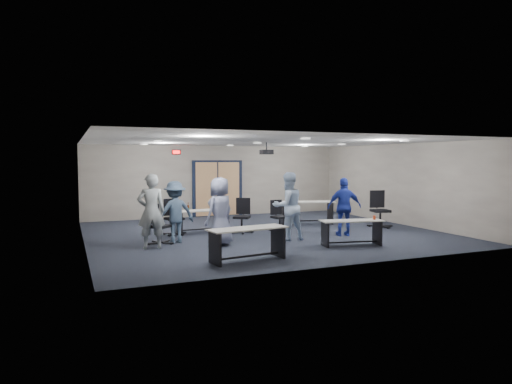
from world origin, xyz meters
name	(u,v)px	position (x,y,z in m)	size (l,w,h in m)	color
floor	(264,233)	(0.00, 0.00, 0.00)	(10.00, 10.00, 0.00)	#1C212D
back_wall	(217,181)	(0.00, 4.50, 1.35)	(10.00, 0.04, 2.70)	slate
front_wall	(352,200)	(0.00, -4.50, 1.35)	(10.00, 0.04, 2.70)	slate
left_wall	(83,192)	(-5.00, 0.00, 1.35)	(0.04, 9.00, 2.70)	slate
right_wall	(400,184)	(5.00, 0.00, 1.35)	(0.04, 9.00, 2.70)	slate
ceiling	(264,141)	(0.00, 0.00, 2.70)	(10.00, 9.00, 0.04)	white
double_door	(218,189)	(0.00, 4.46, 1.05)	(2.00, 0.07, 2.20)	black
exit_sign	(176,152)	(-1.60, 4.44, 2.45)	(0.32, 0.07, 0.18)	black
ceiling_projector	(267,152)	(0.30, 0.50, 2.40)	(0.35, 0.32, 0.37)	black
ceiling_can_lights	(261,143)	(0.00, 0.25, 2.67)	(6.24, 5.74, 0.02)	silver
table_front_left	(248,238)	(-1.82, -3.30, 0.48)	(1.81, 0.82, 0.71)	#A9A8A0
table_front_right	(352,228)	(1.24, -2.69, 0.44)	(1.65, 0.82, 0.75)	#A9A8A0
table_back_left	(203,217)	(-1.63, 0.86, 0.46)	(1.67, 0.66, 0.91)	#A9A8A0
table_back_right	(306,209)	(2.08, 1.20, 0.52)	(1.98, 1.11, 0.76)	#A9A8A0
chair_back_a	(174,217)	(-2.54, 0.64, 0.52)	(0.65, 0.65, 1.04)	black
chair_back_b	(242,216)	(-0.61, 0.24, 0.51)	(0.64, 0.64, 1.03)	black
chair_back_c	(280,216)	(0.55, 0.07, 0.47)	(0.59, 0.59, 0.94)	black
chair_loose_left	(160,225)	(-3.20, -0.68, 0.51)	(0.64, 0.64, 1.02)	black
chair_loose_right	(380,209)	(3.85, -0.47, 0.59)	(0.74, 0.74, 1.18)	black
person_gray	(151,211)	(-3.50, -1.18, 0.92)	(0.67, 0.44, 1.83)	gray
person_plaid	(220,212)	(-1.84, -1.43, 0.86)	(0.84, 0.55, 1.73)	slate
person_lightblue	(288,206)	(0.10, -1.37, 0.92)	(0.89, 0.69, 1.83)	#A8BFDE
person_navy	(344,207)	(1.90, -1.36, 0.83)	(0.97, 0.40, 1.66)	navy
person_back	(175,212)	(-2.80, -0.61, 0.81)	(1.04, 0.60, 1.61)	#374B64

